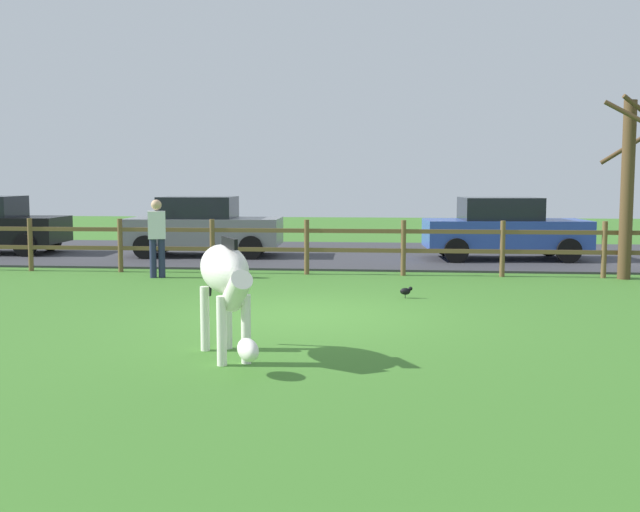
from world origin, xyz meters
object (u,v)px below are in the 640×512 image
at_px(bare_tree, 629,181).
at_px(parked_car_grey, 203,226).
at_px(zebra, 226,279).
at_px(crow_on_grass, 406,291).
at_px(parked_car_blue, 504,228).
at_px(visitor_near_fence, 157,235).

distance_m(bare_tree, parked_car_grey, 10.44).
height_order(zebra, crow_on_grass, zebra).
height_order(crow_on_grass, parked_car_grey, parked_car_grey).
relative_size(bare_tree, parked_car_grey, 0.92).
distance_m(bare_tree, parked_car_blue, 4.05).
relative_size(zebra, parked_car_blue, 0.43).
xyz_separation_m(bare_tree, zebra, (-6.69, -7.70, -1.10)).
bearing_deg(parked_car_grey, zebra, -74.35).
bearing_deg(visitor_near_fence, zebra, -66.48).
relative_size(bare_tree, crow_on_grass, 17.34).
distance_m(parked_car_blue, visitor_near_fence, 8.67).
bearing_deg(zebra, parked_car_blue, 67.07).
relative_size(parked_car_blue, parked_car_grey, 1.01).
bearing_deg(bare_tree, zebra, -131.01).
bearing_deg(parked_car_blue, visitor_near_fence, -152.53).
height_order(parked_car_grey, visitor_near_fence, visitor_near_fence).
xyz_separation_m(zebra, parked_car_grey, (-3.11, 11.10, -0.08)).
height_order(zebra, parked_car_blue, parked_car_blue).
height_order(bare_tree, parked_car_blue, bare_tree).
xyz_separation_m(crow_on_grass, parked_car_grey, (-5.23, 6.40, 0.72)).
bearing_deg(bare_tree, visitor_near_fence, -175.86).
bearing_deg(parked_car_blue, bare_tree, -58.20).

